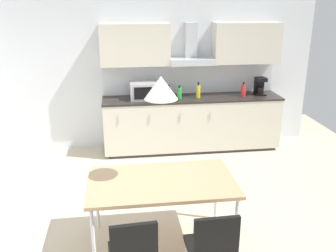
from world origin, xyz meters
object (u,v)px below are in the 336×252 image
object	(u,v)px
bottle_yellow	(198,91)
dining_table	(162,184)
bottle_red	(243,90)
pendant_lamp	(161,88)
bottle_green	(179,93)
bottle_brown	(169,93)
coffee_maker	(260,86)
microwave	(145,91)
chair_near_right	(213,246)

from	to	relation	value
bottle_yellow	dining_table	size ratio (longest dim) A/B	0.17
bottle_red	pendant_lamp	distance (m)	3.13
bottle_green	bottle_brown	bearing A→B (deg)	171.85
bottle_green	dining_table	distance (m)	2.63
coffee_maker	bottle_yellow	bearing A→B (deg)	-175.94
bottle_red	dining_table	xyz separation A→B (m)	(-1.70, -2.54, -0.33)
microwave	bottle_brown	world-z (taller)	microwave
bottle_red	bottle_brown	distance (m)	1.26
bottle_brown	microwave	bearing A→B (deg)	177.90
microwave	bottle_green	world-z (taller)	microwave
bottle_brown	pendant_lamp	bearing A→B (deg)	-99.54
bottle_green	bottle_red	bearing A→B (deg)	-0.33
bottle_yellow	bottle_brown	bearing A→B (deg)	175.72
bottle_yellow	dining_table	bearing A→B (deg)	-109.93
bottle_brown	bottle_red	bearing A→B (deg)	-1.38
microwave	chair_near_right	bearing A→B (deg)	-84.77
microwave	chair_near_right	xyz separation A→B (m)	(0.31, -3.40, -0.54)
dining_table	chair_near_right	xyz separation A→B (m)	(0.34, -0.82, -0.18)
bottle_yellow	pendant_lamp	xyz separation A→B (m)	(-0.92, -2.53, 0.69)
pendant_lamp	bottle_green	bearing A→B (deg)	76.72
dining_table	pendant_lamp	xyz separation A→B (m)	(0.00, -0.00, 1.02)
bottle_red	dining_table	world-z (taller)	bottle_red
bottle_green	pendant_lamp	world-z (taller)	pendant_lamp
coffee_maker	bottle_brown	bearing A→B (deg)	-178.51
bottle_brown	bottle_green	size ratio (longest dim) A/B	1.05
bottle_green	pendant_lamp	xyz separation A→B (m)	(-0.60, -2.54, 0.71)
bottle_yellow	bottle_red	bearing A→B (deg)	0.44
bottle_brown	dining_table	xyz separation A→B (m)	(-0.43, -2.57, -0.32)
coffee_maker	pendant_lamp	world-z (taller)	pendant_lamp
bottle_brown	dining_table	distance (m)	2.62
bottle_red	chair_near_right	bearing A→B (deg)	-112.00
bottle_green	dining_table	size ratio (longest dim) A/B	0.14
chair_near_right	pendant_lamp	world-z (taller)	pendant_lamp
bottle_red	pendant_lamp	world-z (taller)	pendant_lamp
chair_near_right	pendant_lamp	size ratio (longest dim) A/B	2.72
bottle_red	bottle_green	size ratio (longest dim) A/B	1.13
bottle_brown	pendant_lamp	world-z (taller)	pendant_lamp
coffee_maker	bottle_green	distance (m)	1.41
dining_table	chair_near_right	world-z (taller)	chair_near_right
bottle_red	chair_near_right	world-z (taller)	bottle_red
dining_table	bottle_green	bearing A→B (deg)	76.72
bottle_yellow	bottle_green	bearing A→B (deg)	177.80
bottle_brown	chair_near_right	world-z (taller)	bottle_brown
bottle_yellow	chair_near_right	size ratio (longest dim) A/B	0.30
bottle_red	bottle_green	xyz separation A→B (m)	(-1.10, 0.01, -0.01)
dining_table	bottle_red	bearing A→B (deg)	56.23
chair_near_right	dining_table	bearing A→B (deg)	112.61
bottle_yellow	pendant_lamp	distance (m)	2.78
bottle_yellow	dining_table	world-z (taller)	bottle_yellow
microwave	bottle_yellow	xyz separation A→B (m)	(0.89, -0.05, -0.03)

